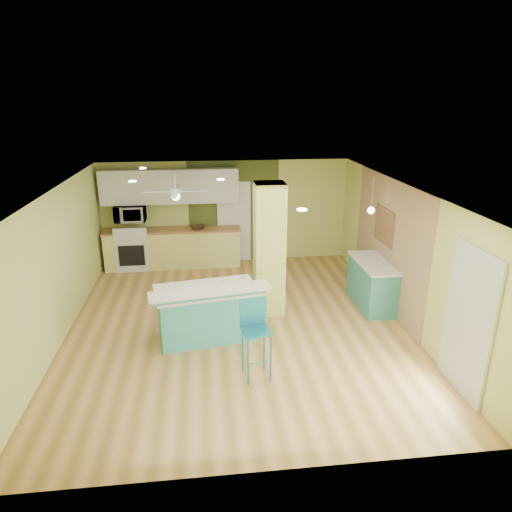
% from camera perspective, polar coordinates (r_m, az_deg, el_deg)
% --- Properties ---
extents(floor, '(6.00, 7.00, 0.01)m').
position_cam_1_polar(floor, '(8.45, -2.34, -8.52)').
color(floor, olive).
rests_on(floor, ground).
extents(ceiling, '(6.00, 7.00, 0.01)m').
position_cam_1_polar(ceiling, '(7.61, -2.60, 8.42)').
color(ceiling, white).
rests_on(ceiling, wall_back).
extents(wall_back, '(6.00, 0.01, 2.50)m').
position_cam_1_polar(wall_back, '(11.30, -3.81, 5.52)').
color(wall_back, '#C8D06F').
rests_on(wall_back, floor).
extents(wall_front, '(6.00, 0.01, 2.50)m').
position_cam_1_polar(wall_front, '(4.81, 0.80, -14.75)').
color(wall_front, '#C8D06F').
rests_on(wall_front, floor).
extents(wall_left, '(0.01, 7.00, 2.50)m').
position_cam_1_polar(wall_left, '(8.31, -23.62, -1.27)').
color(wall_left, '#C8D06F').
rests_on(wall_left, floor).
extents(wall_right, '(0.01, 7.00, 2.50)m').
position_cam_1_polar(wall_right, '(8.68, 17.74, 0.31)').
color(wall_right, '#C8D06F').
rests_on(wall_right, floor).
extents(wood_panel, '(0.02, 3.40, 2.50)m').
position_cam_1_polar(wood_panel, '(9.19, 16.16, 1.52)').
color(wood_panel, '#987757').
rests_on(wood_panel, floor).
extents(olive_accent, '(2.20, 0.02, 2.50)m').
position_cam_1_polar(olive_accent, '(11.29, -2.79, 5.53)').
color(olive_accent, '#465321').
rests_on(olive_accent, floor).
extents(interior_door, '(0.82, 0.05, 2.00)m').
position_cam_1_polar(interior_door, '(11.33, -2.76, 4.27)').
color(interior_door, white).
rests_on(interior_door, floor).
extents(french_door, '(0.04, 1.08, 2.10)m').
position_cam_1_polar(french_door, '(6.87, 24.98, -7.55)').
color(french_door, silver).
rests_on(french_door, floor).
extents(column, '(0.55, 0.55, 2.50)m').
position_cam_1_polar(column, '(8.48, 1.66, 0.82)').
color(column, '#BEC95D').
rests_on(column, floor).
extents(kitchen_run, '(3.25, 0.63, 0.94)m').
position_cam_1_polar(kitchen_run, '(11.23, -10.28, 1.03)').
color(kitchen_run, '#DEDE74').
rests_on(kitchen_run, floor).
extents(stove, '(0.76, 0.66, 1.08)m').
position_cam_1_polar(stove, '(11.33, -15.07, 0.76)').
color(stove, silver).
rests_on(stove, floor).
extents(upper_cabinets, '(3.20, 0.34, 0.80)m').
position_cam_1_polar(upper_cabinets, '(10.98, -10.71, 8.57)').
color(upper_cabinets, silver).
rests_on(upper_cabinets, wall_back).
extents(microwave, '(0.70, 0.48, 0.39)m').
position_cam_1_polar(microwave, '(11.10, -15.46, 5.14)').
color(microwave, white).
rests_on(microwave, wall_back).
extents(ceiling_fan, '(1.41, 1.41, 0.61)m').
position_cam_1_polar(ceiling_fan, '(9.65, -10.03, 7.91)').
color(ceiling_fan, silver).
rests_on(ceiling_fan, ceiling).
extents(pendant_lamp, '(0.14, 0.14, 0.69)m').
position_cam_1_polar(pendant_lamp, '(9.03, 14.19, 5.58)').
color(pendant_lamp, silver).
rests_on(pendant_lamp, ceiling).
extents(wall_decor, '(0.03, 0.90, 0.70)m').
position_cam_1_polar(wall_decor, '(9.28, 15.74, 3.66)').
color(wall_decor, brown).
rests_on(wall_decor, wood_panel).
extents(peninsula, '(1.98, 1.32, 1.03)m').
position_cam_1_polar(peninsula, '(7.86, -6.12, -6.96)').
color(peninsula, teal).
rests_on(peninsula, floor).
extents(bar_stool, '(0.46, 0.46, 1.21)m').
position_cam_1_polar(bar_stool, '(6.67, -0.12, -8.72)').
color(bar_stool, '#1E7087').
rests_on(bar_stool, floor).
extents(side_counter, '(0.60, 1.42, 0.92)m').
position_cam_1_polar(side_counter, '(9.27, 14.27, -3.36)').
color(side_counter, teal).
rests_on(side_counter, floor).
extents(fruit_bowl, '(0.42, 0.42, 0.08)m').
position_cam_1_polar(fruit_bowl, '(11.01, -7.27, 3.59)').
color(fruit_bowl, '#3C2A18').
rests_on(fruit_bowl, kitchen_run).
extents(canister, '(0.15, 0.15, 0.16)m').
position_cam_1_polar(canister, '(7.60, -3.75, -3.68)').
color(canister, gold).
rests_on(canister, peninsula).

